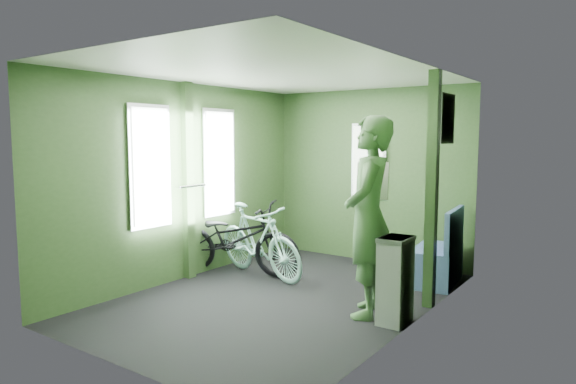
# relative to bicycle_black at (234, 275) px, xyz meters

# --- Properties ---
(room) EXTENTS (4.00, 4.02, 2.31)m
(room) POSITION_rel_bicycle_black_xyz_m (0.97, -0.35, 1.44)
(room) COLOR black
(room) RESTS_ON ground
(bicycle_black) EXTENTS (1.82, 1.12, 0.97)m
(bicycle_black) POSITION_rel_bicycle_black_xyz_m (0.00, 0.00, 0.00)
(bicycle_black) COLOR black
(bicycle_black) RESTS_ON ground
(bicycle_mint) EXTENTS (1.58, 0.91, 0.95)m
(bicycle_mint) POSITION_rel_bicycle_black_xyz_m (0.31, 0.08, 0.00)
(bicycle_mint) COLOR #9EDFD3
(bicycle_mint) RESTS_ON ground
(passenger) EXTENTS (0.65, 0.79, 1.86)m
(passenger) POSITION_rel_bicycle_black_xyz_m (1.96, -0.34, 0.93)
(passenger) COLOR #3B6034
(passenger) RESTS_ON ground
(waste_box) EXTENTS (0.23, 0.32, 0.79)m
(waste_box) POSITION_rel_bicycle_black_xyz_m (2.26, -0.42, 0.39)
(waste_box) COLOR gray
(waste_box) RESTS_ON ground
(bench_seat) EXTENTS (0.55, 0.87, 0.87)m
(bench_seat) POSITION_rel_bicycle_black_xyz_m (2.15, 1.06, 0.26)
(bench_seat) COLOR navy
(bench_seat) RESTS_ON ground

